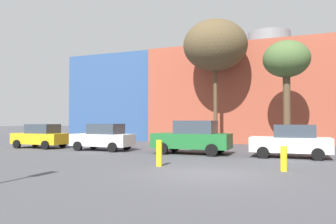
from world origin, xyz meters
TOP-DOWN VIEW (x-y plane):
  - ground_plane at (0.00, 0.00)m, footprint 200.00×200.00m
  - building_backdrop at (0.59, 21.28)m, footprint 38.65×12.09m
  - parked_car_0 at (-13.46, 6.32)m, footprint 3.80×1.87m
  - parked_car_1 at (-8.42, 6.32)m, footprint 3.89×1.91m
  - parked_car_2 at (-2.53, 6.32)m, footprint 4.34×2.13m
  - parked_car_3 at (2.67, 6.32)m, footprint 3.86×1.89m
  - bare_tree_1 at (-2.78, 13.02)m, footprint 4.90×4.90m
  - bare_tree_2 at (2.37, 11.44)m, footprint 3.04×3.04m
  - bollard_yellow_0 at (-2.34, 1.04)m, footprint 0.24×0.24m
  - bollard_yellow_1 at (2.46, 1.52)m, footprint 0.24×0.24m

SIDE VIEW (x-z plane):
  - ground_plane at x=0.00m, z-range 0.00..0.00m
  - bollard_yellow_1 at x=2.46m, z-range 0.00..0.92m
  - bollard_yellow_0 at x=-2.34m, z-range 0.00..1.07m
  - parked_car_0 at x=-13.46m, z-range 0.00..1.64m
  - parked_car_3 at x=2.67m, z-range 0.00..1.67m
  - parked_car_1 at x=-8.42m, z-range 0.00..1.68m
  - parked_car_2 at x=-2.53m, z-range -0.01..1.87m
  - building_backdrop at x=0.59m, z-range -0.94..9.46m
  - bare_tree_2 at x=2.37m, z-range 2.21..9.38m
  - bare_tree_1 at x=-2.78m, z-range 2.82..12.44m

